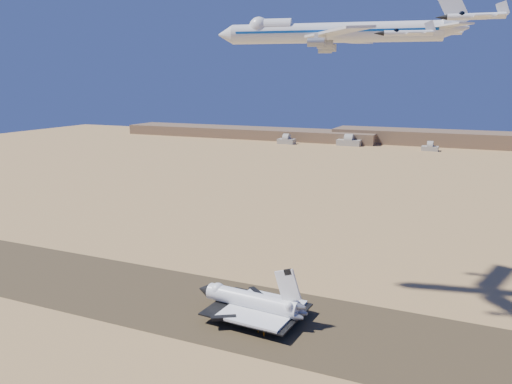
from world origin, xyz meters
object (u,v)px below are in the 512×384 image
at_px(crew_c, 264,331).
at_px(chase_jet_d, 413,31).
at_px(carrier_747, 326,33).
at_px(chase_jet_e, 445,33).
at_px(shuttle, 251,302).
at_px(chase_jet_b, 475,16).
at_px(chase_jet_a, 407,33).
at_px(crew_a, 258,331).
at_px(crew_b, 264,334).

height_order(crew_c, chase_jet_d, chase_jet_d).
height_order(carrier_747, chase_jet_e, carrier_747).
bearing_deg(shuttle, chase_jet_b, -20.60).
height_order(chase_jet_d, chase_jet_e, chase_jet_d).
xyz_separation_m(chase_jet_a, chase_jet_e, (1.30, 107.92, 8.79)).
height_order(crew_a, chase_jet_a, chase_jet_a).
bearing_deg(chase_jet_d, crew_c, -124.68).
xyz_separation_m(shuttle, chase_jet_d, (39.02, 77.74, 95.64)).
bearing_deg(chase_jet_d, crew_a, -125.51).
distance_m(crew_c, chase_jet_b, 110.34).
distance_m(crew_a, chase_jet_a, 101.24).
distance_m(crew_b, crew_c, 2.34).
bearing_deg(crew_c, crew_b, 152.49).
bearing_deg(chase_jet_d, shuttle, -131.97).
relative_size(carrier_747, chase_jet_b, 6.06).
bearing_deg(crew_c, chase_jet_e, -78.31).
distance_m(crew_a, crew_c, 1.78).
distance_m(crew_a, chase_jet_e, 146.28).
distance_m(carrier_747, chase_jet_e, 68.83).
bearing_deg(chase_jet_b, chase_jet_a, 139.81).
xyz_separation_m(crew_a, crew_b, (2.73, -1.46, 0.13)).
relative_size(crew_a, crew_c, 0.83).
bearing_deg(chase_jet_e, crew_b, -121.20).
bearing_deg(shuttle, crew_b, -44.75).
bearing_deg(chase_jet_a, carrier_747, 107.43).
bearing_deg(carrier_747, crew_b, -110.95).
bearing_deg(chase_jet_d, chase_jet_b, -92.09).
distance_m(shuttle, chase_jet_a, 101.69).
height_order(shuttle, crew_c, shuttle).
xyz_separation_m(chase_jet_b, chase_jet_e, (-13.29, 117.29, 6.77)).
relative_size(crew_a, chase_jet_a, 0.11).
distance_m(shuttle, chase_jet_e, 139.14).
xyz_separation_m(crew_a, chase_jet_b, (57.33, -19.99, 93.18)).
bearing_deg(chase_jet_e, chase_jet_a, -99.19).
bearing_deg(chase_jet_d, carrier_747, -130.41).
distance_m(crew_a, chase_jet_d, 136.85).
relative_size(shuttle, crew_c, 22.32).
bearing_deg(crew_c, chase_jet_b, -164.95).
bearing_deg(chase_jet_b, chase_jet_e, 88.99).
height_order(crew_a, crew_c, crew_c).
xyz_separation_m(crew_b, chase_jet_e, (41.31, 98.76, 99.82)).
xyz_separation_m(shuttle, crew_a, (6.90, -9.56, -4.73)).
bearing_deg(chase_jet_b, crew_b, 153.78).
xyz_separation_m(chase_jet_b, chase_jet_d, (-25.21, 107.29, 7.19)).
height_order(chase_jet_b, chase_jet_d, chase_jet_d).
height_order(crew_b, chase_jet_e, chase_jet_e).
height_order(crew_a, chase_jet_e, chase_jet_e).
distance_m(chase_jet_a, chase_jet_d, 98.92).
relative_size(crew_b, chase_jet_d, 0.13).
xyz_separation_m(carrier_747, crew_b, (-6.36, -39.57, -96.36)).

